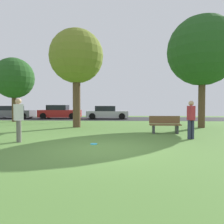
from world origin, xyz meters
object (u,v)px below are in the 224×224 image
object	(u,v)px
person_thrower	(19,118)
parked_car_silver	(107,113)
frisbee_disc	(94,144)
street_lamp_post	(79,96)
maple_tree_near	(76,57)
person_walking	(191,118)
parked_car_grey	(13,113)
parked_car_red	(60,112)
oak_tree_left	(202,51)
park_bench	(165,124)
oak_tree_right	(14,78)

from	to	relation	value
person_thrower	parked_car_silver	distance (m)	14.76
person_thrower	parked_car_silver	bearing A→B (deg)	-142.77
frisbee_disc	street_lamp_post	world-z (taller)	street_lamp_post
maple_tree_near	person_walking	bearing A→B (deg)	-37.79
parked_car_grey	parked_car_red	distance (m)	5.26
oak_tree_left	park_bench	distance (m)	6.12
oak_tree_left	parked_car_silver	size ratio (longest dim) A/B	1.66
parked_car_silver	person_thrower	bearing A→B (deg)	-99.34
parked_car_red	oak_tree_right	bearing A→B (deg)	-120.47
parked_car_grey	person_walking	bearing A→B (deg)	-42.04
oak_tree_right	person_thrower	world-z (taller)	oak_tree_right
parked_car_grey	street_lamp_post	size ratio (longest dim) A/B	0.98
street_lamp_post	oak_tree_left	bearing A→B (deg)	-28.87
person_walking	park_bench	xyz separation A→B (m)	(-0.76, 1.89, -0.46)
person_thrower	park_bench	size ratio (longest dim) A/B	1.09
oak_tree_left	person_walking	xyz separation A→B (m)	(-2.15, -4.84, -4.04)
oak_tree_right	maple_tree_near	bearing A→B (deg)	-33.80
person_walking	parked_car_silver	size ratio (longest dim) A/B	0.38
person_thrower	person_walking	size ratio (longest dim) A/B	1.05
parked_car_red	parked_car_silver	size ratio (longest dim) A/B	1.02
maple_tree_near	person_thrower	distance (m)	6.98
frisbee_disc	person_walking	bearing A→B (deg)	20.15
oak_tree_right	park_bench	size ratio (longest dim) A/B	3.52
maple_tree_near	park_bench	bearing A→B (deg)	-27.93
park_bench	maple_tree_near	bearing A→B (deg)	-27.93
oak_tree_right	person_walking	distance (m)	15.85
parked_car_grey	street_lamp_post	world-z (taller)	street_lamp_post
maple_tree_near	parked_car_red	size ratio (longest dim) A/B	1.46
maple_tree_near	person_walking	xyz separation A→B (m)	(6.05, -4.69, -3.74)
person_thrower	parked_car_red	distance (m)	15.11
maple_tree_near	frisbee_disc	size ratio (longest dim) A/B	24.05
maple_tree_near	oak_tree_left	bearing A→B (deg)	1.04
oak_tree_left	street_lamp_post	bearing A→B (deg)	151.13
oak_tree_right	street_lamp_post	world-z (taller)	oak_tree_right
frisbee_disc	parked_car_silver	xyz separation A→B (m)	(-0.67, 14.89, 0.62)
parked_car_red	street_lamp_post	xyz separation A→B (m)	(2.97, -3.81, 1.58)
person_thrower	parked_car_grey	world-z (taller)	person_thrower
person_thrower	parked_car_red	size ratio (longest dim) A/B	0.39
frisbee_disc	maple_tree_near	bearing A→B (deg)	108.13
parked_car_red	park_bench	size ratio (longest dim) A/B	2.78
oak_tree_left	oak_tree_right	world-z (taller)	oak_tree_left
frisbee_disc	parked_car_silver	size ratio (longest dim) A/B	0.06
oak_tree_left	parked_car_red	world-z (taller)	oak_tree_left
park_bench	parked_car_red	bearing A→B (deg)	-52.08
person_thrower	person_walking	bearing A→B (deg)	145.76
frisbee_disc	parked_car_grey	size ratio (longest dim) A/B	0.06
parked_car_grey	street_lamp_post	distance (m)	9.22
parked_car_silver	street_lamp_post	world-z (taller)	street_lamp_post
person_walking	street_lamp_post	size ratio (longest dim) A/B	0.37
parked_car_silver	parked_car_red	bearing A→B (deg)	177.01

